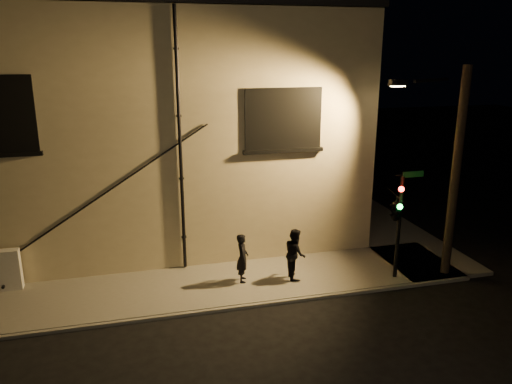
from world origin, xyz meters
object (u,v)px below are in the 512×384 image
object	(u,v)px
traffic_signal	(396,209)
streetlamp_pole	(452,168)
pedestrian_b	(295,254)
pedestrian_a	(242,258)

from	to	relation	value
traffic_signal	streetlamp_pole	size ratio (longest dim) A/B	0.51
pedestrian_b	streetlamp_pole	bearing A→B (deg)	-93.40
pedestrian_b	pedestrian_a	bearing A→B (deg)	90.21
traffic_signal	streetlamp_pole	distance (m)	2.20
pedestrian_a	pedestrian_b	bearing A→B (deg)	-84.44
pedestrian_a	streetlamp_pole	distance (m)	7.10
traffic_signal	streetlamp_pole	world-z (taller)	streetlamp_pole
pedestrian_b	streetlamp_pole	world-z (taller)	streetlamp_pole
streetlamp_pole	traffic_signal	bearing A→B (deg)	-177.09
pedestrian_a	pedestrian_b	distance (m)	1.69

